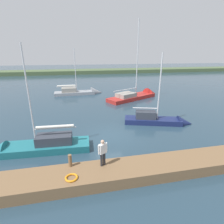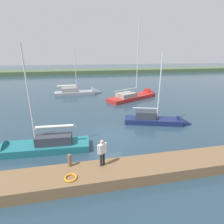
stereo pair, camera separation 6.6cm
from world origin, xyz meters
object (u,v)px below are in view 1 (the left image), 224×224
mooring_post_far (70,161)px  life_ring_buoy (71,178)px  sailboat_far_left (139,96)px  person_on_dock (103,151)px  sailboat_inner_slip (34,149)px  sailboat_outer_mooring (160,121)px  sailboat_far_right (82,93)px

mooring_post_far → life_ring_buoy: mooring_post_far is taller
mooring_post_far → sailboat_far_left: (-10.26, -17.11, -0.84)m
life_ring_buoy → person_on_dock: person_on_dock is taller
life_ring_buoy → sailboat_far_left: size_ratio=0.05×
person_on_dock → sailboat_inner_slip: bearing=-157.2°
mooring_post_far → life_ring_buoy: 1.12m
sailboat_outer_mooring → sailboat_inner_slip: (11.38, 3.07, -0.06)m
life_ring_buoy → sailboat_inner_slip: (2.77, -4.39, -0.57)m
life_ring_buoy → person_on_dock: (-1.75, -0.79, 0.86)m
life_ring_buoy → person_on_dock: size_ratio=0.41×
sailboat_inner_slip → person_on_dock: (-4.52, 3.60, 1.43)m
life_ring_buoy → sailboat_far_right: bearing=-93.7°
mooring_post_far → life_ring_buoy: bearing=93.5°
sailboat_outer_mooring → person_on_dock: bearing=-118.7°
mooring_post_far → person_on_dock: size_ratio=0.45×
sailboat_outer_mooring → sailboat_inner_slip: bearing=-147.8°
sailboat_far_left → sailboat_inner_slip: bearing=-160.6°
sailboat_far_right → sailboat_inner_slip: (4.23, 18.29, -0.07)m
life_ring_buoy → sailboat_outer_mooring: (-8.61, -7.46, -0.51)m
sailboat_far_left → person_on_dock: (8.45, 17.39, 1.38)m
life_ring_buoy → sailboat_outer_mooring: 11.40m
sailboat_far_left → sailboat_inner_slip: (12.97, 13.80, -0.05)m
sailboat_far_right → person_on_dock: sailboat_far_right is taller
sailboat_far_right → sailboat_outer_mooring: (-7.14, 15.22, -0.01)m
sailboat_far_right → sailboat_inner_slip: 18.77m
sailboat_outer_mooring → life_ring_buoy: bearing=-122.0°
sailboat_far_right → sailboat_outer_mooring: 16.81m
sailboat_far_left → sailboat_outer_mooring: bearing=-125.8°
sailboat_outer_mooring → sailboat_far_left: bearing=98.6°
life_ring_buoy → sailboat_far_left: bearing=-119.3°
sailboat_far_left → life_ring_buoy: bearing=-146.7°
mooring_post_far → sailboat_far_right: (-1.53, -21.60, -0.81)m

